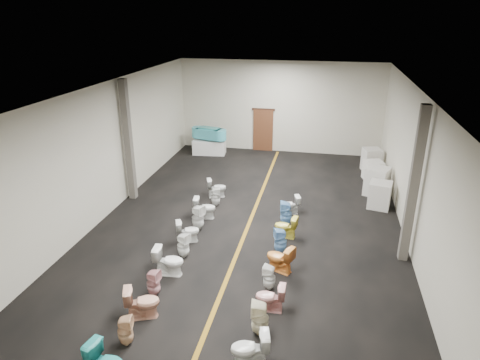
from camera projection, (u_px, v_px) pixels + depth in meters
The scene contains 36 objects.
floor at pixel (250, 220), 14.66m from camera, with size 16.00×16.00×0.00m, color black.
ceiling at pixel (252, 88), 13.01m from camera, with size 16.00×16.00×0.00m, color black.
wall_back at pixel (280, 107), 21.12m from camera, with size 10.00×10.00×0.00m, color beige.
wall_front at pixel (158, 322), 6.55m from camera, with size 10.00×10.00×0.00m, color beige.
wall_left at pixel (109, 149), 14.77m from camera, with size 16.00×16.00×0.00m, color beige.
wall_right at pixel (414, 169), 12.90m from camera, with size 16.00×16.00×0.00m, color beige.
aisle_stripe at pixel (250, 220), 14.66m from camera, with size 0.12×15.60×0.01m, color #8B6014.
back_door at pixel (263, 130), 21.66m from camera, with size 1.00×0.10×2.10m, color #562D19.
door_frame at pixel (263, 109), 21.27m from camera, with size 1.15×0.08×0.10m, color #331C11.
column_left at pixel (128, 141), 15.63m from camera, with size 0.25×0.25×4.50m, color #59544C.
column_right at pixel (413, 187), 11.58m from camera, with size 0.25×0.25×4.50m, color #59544C.
display_table at pixel (209, 147), 21.37m from camera, with size 1.59×0.80×0.71m, color white.
bathtub at pixel (209, 133), 21.11m from camera, with size 1.82×0.96×0.55m.
appliance_crate_a at pixel (380, 195), 15.47m from camera, with size 0.75×0.75×0.96m, color silver.
appliance_crate_b at pixel (377, 181), 16.51m from camera, with size 0.81×0.81×1.11m, color silver.
appliance_crate_c at pixel (373, 171), 18.04m from camera, with size 0.73×0.73×0.82m, color white.
appliance_crate_d at pixel (371, 160), 19.01m from camera, with size 0.72×0.72×1.03m, color silver.
toilet_left_1 at pixel (125, 331), 9.08m from camera, with size 0.32×0.33×0.72m, color #DCAB80.
toilet_left_2 at pixel (142, 302), 9.89m from camera, with size 0.45×0.80×0.81m, color tan.
toilet_left_3 at pixel (153, 283), 10.66m from camera, with size 0.33×0.34×0.74m, color #D89B9F.
toilet_left_4 at pixel (169, 261), 11.52m from camera, with size 0.46×0.80×0.82m, color white.
toilet_left_5 at pixel (183, 245), 12.34m from camera, with size 0.35×0.35×0.77m, color white.
toilet_left_6 at pixel (188, 231), 13.19m from camera, with size 0.40×0.70×0.72m, color silver.
toilet_left_7 at pixel (198, 218), 13.89m from camera, with size 0.39×0.40×0.86m, color white.
toilet_left_8 at pixel (205, 208), 14.70m from camera, with size 0.42×0.74×0.76m, color silver.
toilet_left_9 at pixel (216, 197), 15.63m from camera, with size 0.32×0.33×0.72m, color white.
toilet_left_10 at pixel (217, 188), 16.39m from camera, with size 0.41×0.72×0.74m, color silver.
toilet_right_1 at pixel (250, 349), 8.54m from camera, with size 0.44×0.78×0.79m, color silver.
toilet_right_2 at pixel (260, 318), 9.35m from camera, with size 0.38×0.39×0.84m, color #EDE4C2.
toilet_right_3 at pixel (270, 298), 10.13m from camera, with size 0.40×0.71×0.72m, color #DE9894.
toilet_right_4 at pixel (269, 277), 10.93m from camera, with size 0.31×0.32×0.68m, color white.
toilet_right_5 at pixel (280, 258), 11.67m from camera, with size 0.44×0.78×0.79m, color orange.
toilet_right_6 at pixel (280, 241), 12.52m from camera, with size 0.36×0.37×0.81m, color #72A6D7.
toilet_right_7 at pixel (286, 227), 13.44m from camera, with size 0.41×0.71×0.73m, color yellow.
toilet_right_8 at pixel (286, 213), 14.20m from camera, with size 0.38×0.39×0.84m, color #73ACE4.
toilet_right_9 at pixel (290, 205), 15.02m from camera, with size 0.38×0.67×0.68m, color white.
Camera 1 is at (2.29, -12.93, 6.69)m, focal length 32.00 mm.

